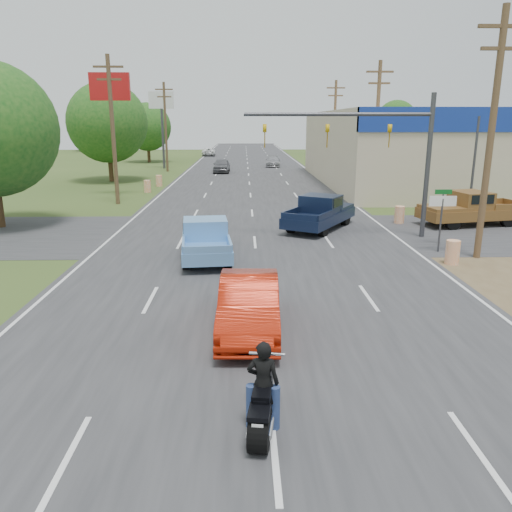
{
  "coord_description": "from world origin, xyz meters",
  "views": [
    {
      "loc": [
        -0.51,
        -7.49,
        5.66
      ],
      "look_at": [
        -0.12,
        8.66,
        1.3
      ],
      "focal_mm": 35.0,
      "sensor_mm": 36.0,
      "label": 1
    }
  ],
  "objects_px": {
    "red_convertible": "(249,305)",
    "distant_car_grey": "(222,166)",
    "motorcycle": "(263,405)",
    "rider": "(263,388)",
    "brown_pickup": "(469,208)",
    "distant_car_silver": "(273,161)",
    "blue_pickup": "(206,238)",
    "navy_pickup": "(321,212)",
    "distant_car_white": "(209,152)"
  },
  "relations": [
    {
      "from": "rider",
      "to": "blue_pickup",
      "type": "distance_m",
      "value": 12.58
    },
    {
      "from": "blue_pickup",
      "to": "distant_car_silver",
      "type": "height_order",
      "value": "blue_pickup"
    },
    {
      "from": "distant_car_silver",
      "to": "blue_pickup",
      "type": "bearing_deg",
      "value": -92.49
    },
    {
      "from": "brown_pickup",
      "to": "distant_car_silver",
      "type": "distance_m",
      "value": 39.53
    },
    {
      "from": "distant_car_white",
      "to": "distant_car_grey",
      "type": "bearing_deg",
      "value": 95.27
    },
    {
      "from": "rider",
      "to": "distant_car_grey",
      "type": "bearing_deg",
      "value": -78.6
    },
    {
      "from": "distant_car_white",
      "to": "navy_pickup",
      "type": "bearing_deg",
      "value": 98.08
    },
    {
      "from": "rider",
      "to": "blue_pickup",
      "type": "relative_size",
      "value": 0.32
    },
    {
      "from": "rider",
      "to": "distant_car_grey",
      "type": "distance_m",
      "value": 49.85
    },
    {
      "from": "navy_pickup",
      "to": "brown_pickup",
      "type": "distance_m",
      "value": 8.52
    },
    {
      "from": "rider",
      "to": "distant_car_white",
      "type": "relative_size",
      "value": 0.35
    },
    {
      "from": "motorcycle",
      "to": "blue_pickup",
      "type": "bearing_deg",
      "value": 107.07
    },
    {
      "from": "distant_car_silver",
      "to": "distant_car_white",
      "type": "height_order",
      "value": "distant_car_white"
    },
    {
      "from": "red_convertible",
      "to": "distant_car_silver",
      "type": "distance_m",
      "value": 53.12
    },
    {
      "from": "red_convertible",
      "to": "distant_car_grey",
      "type": "height_order",
      "value": "distant_car_grey"
    },
    {
      "from": "motorcycle",
      "to": "navy_pickup",
      "type": "height_order",
      "value": "navy_pickup"
    },
    {
      "from": "distant_car_silver",
      "to": "navy_pickup",
      "type": "bearing_deg",
      "value": -85.07
    },
    {
      "from": "motorcycle",
      "to": "navy_pickup",
      "type": "xyz_separation_m",
      "value": [
        3.84,
        18.42,
        0.4
      ]
    },
    {
      "from": "blue_pickup",
      "to": "distant_car_grey",
      "type": "relative_size",
      "value": 1.14
    },
    {
      "from": "motorcycle",
      "to": "distant_car_white",
      "type": "xyz_separation_m",
      "value": [
        -6.32,
        78.98,
        0.14
      ]
    },
    {
      "from": "motorcycle",
      "to": "rider",
      "type": "distance_m",
      "value": 0.32
    },
    {
      "from": "red_convertible",
      "to": "motorcycle",
      "type": "distance_m",
      "value": 4.68
    },
    {
      "from": "blue_pickup",
      "to": "navy_pickup",
      "type": "height_order",
      "value": "navy_pickup"
    },
    {
      "from": "red_convertible",
      "to": "navy_pickup",
      "type": "relative_size",
      "value": 0.79
    },
    {
      "from": "red_convertible",
      "to": "distant_car_white",
      "type": "xyz_separation_m",
      "value": [
        -6.11,
        74.32,
        -0.09
      ]
    },
    {
      "from": "blue_pickup",
      "to": "brown_pickup",
      "type": "height_order",
      "value": "brown_pickup"
    },
    {
      "from": "brown_pickup",
      "to": "distant_car_white",
      "type": "height_order",
      "value": "brown_pickup"
    },
    {
      "from": "brown_pickup",
      "to": "distant_car_grey",
      "type": "distance_m",
      "value": 34.27
    },
    {
      "from": "red_convertible",
      "to": "distant_car_grey",
      "type": "relative_size",
      "value": 0.99
    },
    {
      "from": "motorcycle",
      "to": "blue_pickup",
      "type": "relative_size",
      "value": 0.44
    },
    {
      "from": "navy_pickup",
      "to": "distant_car_grey",
      "type": "xyz_separation_m",
      "value": [
        -6.72,
        31.41,
        -0.13
      ]
    },
    {
      "from": "navy_pickup",
      "to": "distant_car_grey",
      "type": "bearing_deg",
      "value": 132.87
    },
    {
      "from": "rider",
      "to": "motorcycle",
      "type": "bearing_deg",
      "value": 90.0
    },
    {
      "from": "navy_pickup",
      "to": "blue_pickup",
      "type": "bearing_deg",
      "value": -103.66
    },
    {
      "from": "motorcycle",
      "to": "distant_car_white",
      "type": "bearing_deg",
      "value": 102.64
    },
    {
      "from": "blue_pickup",
      "to": "brown_pickup",
      "type": "xyz_separation_m",
      "value": [
        14.31,
        6.64,
        0.11
      ]
    },
    {
      "from": "rider",
      "to": "distant_car_silver",
      "type": "relative_size",
      "value": 0.37
    },
    {
      "from": "motorcycle",
      "to": "blue_pickup",
      "type": "xyz_separation_m",
      "value": [
        -1.98,
        12.49,
        0.33
      ]
    },
    {
      "from": "blue_pickup",
      "to": "distant_car_silver",
      "type": "xyz_separation_m",
      "value": [
        5.46,
        45.17,
        -0.2
      ]
    },
    {
      "from": "red_convertible",
      "to": "brown_pickup",
      "type": "xyz_separation_m",
      "value": [
        12.53,
        14.46,
        0.2
      ]
    },
    {
      "from": "motorcycle",
      "to": "brown_pickup",
      "type": "height_order",
      "value": "brown_pickup"
    },
    {
      "from": "motorcycle",
      "to": "distant_car_silver",
      "type": "distance_m",
      "value": 57.76
    },
    {
      "from": "blue_pickup",
      "to": "distant_car_white",
      "type": "bearing_deg",
      "value": 87.86
    },
    {
      "from": "brown_pickup",
      "to": "distant_car_white",
      "type": "relative_size",
      "value": 1.26
    },
    {
      "from": "motorcycle",
      "to": "distant_car_white",
      "type": "distance_m",
      "value": 79.23
    },
    {
      "from": "rider",
      "to": "distant_car_grey",
      "type": "relative_size",
      "value": 0.36
    },
    {
      "from": "rider",
      "to": "navy_pickup",
      "type": "height_order",
      "value": "navy_pickup"
    },
    {
      "from": "motorcycle",
      "to": "blue_pickup",
      "type": "distance_m",
      "value": 12.65
    },
    {
      "from": "red_convertible",
      "to": "rider",
      "type": "xyz_separation_m",
      "value": [
        0.22,
        -4.6,
        0.08
      ]
    },
    {
      "from": "motorcycle",
      "to": "distant_car_grey",
      "type": "bearing_deg",
      "value": 101.39
    }
  ]
}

